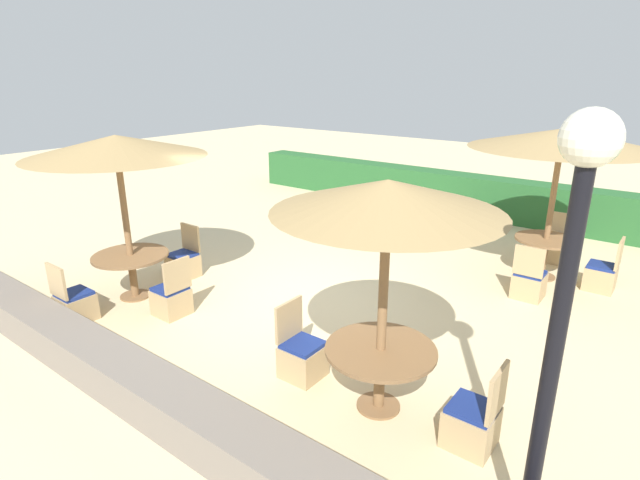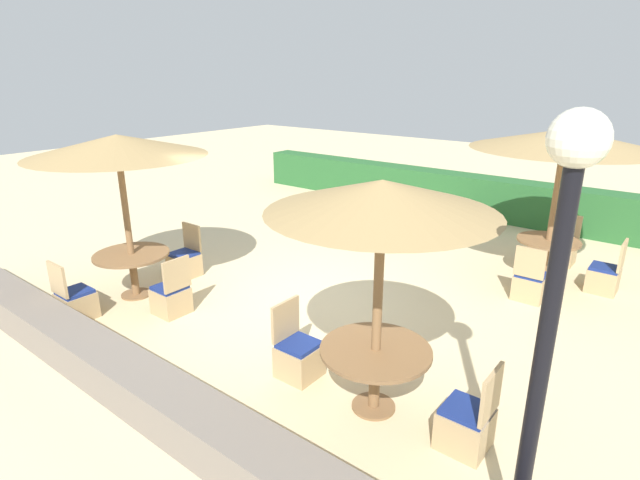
{
  "view_description": "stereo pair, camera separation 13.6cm",
  "coord_description": "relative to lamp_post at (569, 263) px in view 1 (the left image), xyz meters",
  "views": [
    {
      "loc": [
        4.67,
        -5.53,
        3.51
      ],
      "look_at": [
        0.0,
        0.6,
        0.9
      ],
      "focal_mm": 28.0,
      "sensor_mm": 36.0,
      "label": 1
    },
    {
      "loc": [
        4.78,
        -5.45,
        3.51
      ],
      "look_at": [
        0.0,
        0.6,
        0.9
      ],
      "focal_mm": 28.0,
      "sensor_mm": 36.0,
      "label": 2
    }
  ],
  "objects": [
    {
      "name": "ground_plane",
      "position": [
        -4.14,
        2.2,
        -2.35
      ],
      "size": [
        40.0,
        40.0,
        0.0
      ],
      "primitive_type": "plane",
      "color": "beige"
    },
    {
      "name": "hedge_row",
      "position": [
        -4.14,
        8.93,
        -1.84
      ],
      "size": [
        13.0,
        0.7,
        1.01
      ],
      "primitive_type": "cube",
      "color": "#28602D",
      "rests_on": "ground_plane"
    },
    {
      "name": "stone_border",
      "position": [
        -4.14,
        -0.82,
        -2.12
      ],
      "size": [
        10.0,
        0.56,
        0.47
      ],
      "primitive_type": "cube",
      "color": "slate",
      "rests_on": "ground_plane"
    },
    {
      "name": "lamp_post",
      "position": [
        0.0,
        0.0,
        0.0
      ],
      "size": [
        0.36,
        0.36,
        3.32
      ],
      "color": "black",
      "rests_on": "ground_plane"
    },
    {
      "name": "parasol_front_left",
      "position": [
        -6.41,
        0.78,
        0.1
      ],
      "size": [
        2.66,
        2.66,
        2.62
      ],
      "color": "olive",
      "rests_on": "ground_plane"
    },
    {
      "name": "round_table_front_left",
      "position": [
        -6.41,
        0.78,
        -1.75
      ],
      "size": [
        1.19,
        1.19,
        0.73
      ],
      "color": "olive",
      "rests_on": "ground_plane"
    },
    {
      "name": "patio_chair_front_left_east",
      "position": [
        -5.39,
        0.76,
        -2.09
      ],
      "size": [
        0.46,
        0.46,
        0.93
      ],
      "rotation": [
        0.0,
        0.0,
        1.57
      ],
      "color": "tan",
      "rests_on": "ground_plane"
    },
    {
      "name": "patio_chair_front_left_north",
      "position": [
        -6.45,
        1.81,
        -2.09
      ],
      "size": [
        0.46,
        0.46,
        0.93
      ],
      "rotation": [
        0.0,
        0.0,
        3.14
      ],
      "color": "tan",
      "rests_on": "ground_plane"
    },
    {
      "name": "patio_chair_front_left_south",
      "position": [
        -6.37,
        -0.23,
        -2.09
      ],
      "size": [
        0.46,
        0.46,
        0.93
      ],
      "color": "tan",
      "rests_on": "ground_plane"
    },
    {
      "name": "parasol_front_right",
      "position": [
        -1.76,
        0.74,
        0.02
      ],
      "size": [
        2.28,
        2.28,
        2.55
      ],
      "color": "olive",
      "rests_on": "ground_plane"
    },
    {
      "name": "round_table_front_right",
      "position": [
        -1.76,
        0.74,
        -1.75
      ],
      "size": [
        1.19,
        1.19,
        0.74
      ],
      "color": "olive",
      "rests_on": "ground_plane"
    },
    {
      "name": "patio_chair_front_right_west",
      "position": [
        -2.81,
        0.7,
        -2.09
      ],
      "size": [
        0.46,
        0.46,
        0.93
      ],
      "rotation": [
        0.0,
        0.0,
        -1.57
      ],
      "color": "tan",
      "rests_on": "ground_plane"
    },
    {
      "name": "patio_chair_front_right_east",
      "position": [
        -0.73,
        0.79,
        -2.09
      ],
      "size": [
        0.46,
        0.46,
        0.93
      ],
      "rotation": [
        0.0,
        0.0,
        1.57
      ],
      "color": "tan",
      "rests_on": "ground_plane"
    },
    {
      "name": "parasol_back_right",
      "position": [
        -1.33,
        5.68,
        0.11
      ],
      "size": [
        2.99,
        2.99,
        2.63
      ],
      "color": "olive",
      "rests_on": "ground_plane"
    },
    {
      "name": "round_table_back_right",
      "position": [
        -1.33,
        5.68,
        -1.78
      ],
      "size": [
        1.05,
        1.05,
        0.73
      ],
      "color": "olive",
      "rests_on": "ground_plane"
    },
    {
      "name": "patio_chair_back_right_east",
      "position": [
        -0.39,
        5.71,
        -2.09
      ],
      "size": [
        0.46,
        0.46,
        0.93
      ],
      "rotation": [
        0.0,
        0.0,
        1.57
      ],
      "color": "tan",
      "rests_on": "ground_plane"
    },
    {
      "name": "patio_chair_back_right_south",
      "position": [
        -1.27,
        4.64,
        -2.09
      ],
      "size": [
        0.46,
        0.46,
        0.93
      ],
      "color": "tan",
      "rests_on": "ground_plane"
    },
    {
      "name": "patio_chair_back_right_north",
      "position": [
        -1.28,
        6.68,
        -2.09
      ],
      "size": [
        0.46,
        0.46,
        0.93
      ],
      "rotation": [
        0.0,
        0.0,
        3.14
      ],
      "color": "tan",
      "rests_on": "ground_plane"
    }
  ]
}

